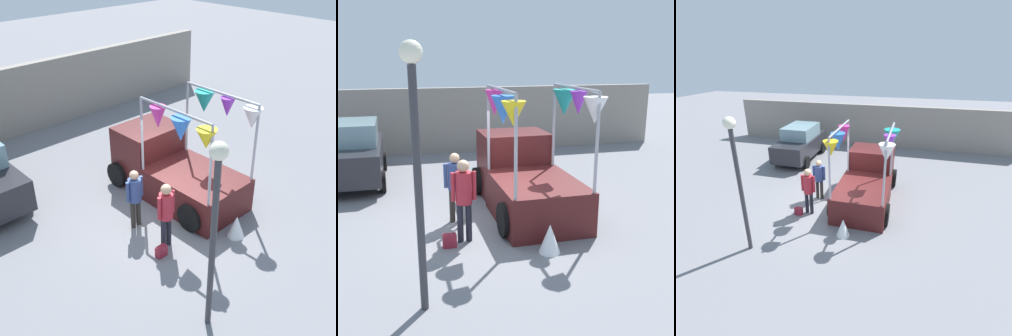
% 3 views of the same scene
% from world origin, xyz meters
% --- Properties ---
extents(ground_plane, '(60.00, 60.00, 0.00)m').
position_xyz_m(ground_plane, '(0.00, 0.00, 0.00)').
color(ground_plane, slate).
extents(vendor_truck, '(2.44, 4.12, 3.15)m').
position_xyz_m(vendor_truck, '(1.09, 0.95, 0.90)').
color(vendor_truck, '#4C1919').
rests_on(vendor_truck, ground).
extents(parked_car, '(1.88, 4.00, 1.88)m').
position_xyz_m(parked_car, '(-3.34, 4.44, 0.94)').
color(parked_car, '#26262B').
rests_on(parked_car, ground).
extents(person_customer, '(0.53, 0.34, 1.78)m').
position_xyz_m(person_customer, '(-0.76, -0.78, 1.08)').
color(person_customer, black).
rests_on(person_customer, ground).
extents(person_vendor, '(0.53, 0.34, 1.67)m').
position_xyz_m(person_vendor, '(-0.77, 0.37, 1.01)').
color(person_vendor, '#2D2823').
rests_on(person_vendor, ground).
extents(handbag, '(0.28, 0.16, 0.28)m').
position_xyz_m(handbag, '(-1.11, -0.98, 0.14)').
color(handbag, maroon).
rests_on(handbag, ground).
extents(street_lamp, '(0.32, 0.32, 4.02)m').
position_xyz_m(street_lamp, '(-1.77, -3.06, 2.62)').
color(street_lamp, '#333338').
rests_on(street_lamp, ground).
extents(brick_boundary_wall, '(18.00, 0.36, 2.60)m').
position_xyz_m(brick_boundary_wall, '(0.00, 7.88, 1.30)').
color(brick_boundary_wall, gray).
rests_on(brick_boundary_wall, ground).
extents(folded_kite_bundle_white, '(0.60, 0.60, 0.60)m').
position_xyz_m(folded_kite_bundle_white, '(0.79, -1.74, 0.30)').
color(folded_kite_bundle_white, white).
rests_on(folded_kite_bundle_white, ground).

